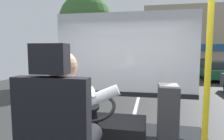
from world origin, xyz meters
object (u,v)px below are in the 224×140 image
handrail_pole (208,74)px  parked_car_white (196,65)px  bus_driver (67,122)px  parked_car_green (215,70)px  steering_console (102,133)px  fare_box (167,123)px  parked_car_blue (189,61)px

handrail_pole → parked_car_white: (3.69, 17.16, -1.16)m
bus_driver → parked_car_green: bus_driver is taller
steering_console → parked_car_green: bearing=67.6°
parked_car_white → fare_box: bearing=-103.3°
bus_driver → steering_console: size_ratio=0.74×
parked_car_white → parked_car_blue: bearing=87.0°
parked_car_green → parked_car_blue: 9.37m
fare_box → parked_car_blue: size_ratio=0.22×
steering_console → parked_car_blue: steering_console is taller
handrail_pole → fare_box: (-0.21, 0.72, -0.67)m
steering_console → parked_car_green: 12.81m
parked_car_blue → handrail_pole: bearing=-100.2°
fare_box → parked_car_green: bearing=71.1°
handrail_pole → parked_car_green: 13.28m
bus_driver → steering_console: bus_driver is taller
parked_car_green → bus_driver: bearing=-110.8°
steering_console → handrail_pole: bearing=-38.8°
parked_car_green → parked_car_blue: size_ratio=1.02×
fare_box → parked_car_white: 16.90m
bus_driver → handrail_pole: size_ratio=0.37×
steering_console → fare_box: 0.83m
handrail_pole → fare_box: handrail_pole is taller
steering_console → parked_car_green: steering_console is taller
fare_box → parked_car_white: size_ratio=0.22×
parked_car_white → handrail_pole: bearing=-102.1°
bus_driver → parked_car_blue: bearing=77.5°
parked_car_white → parked_car_blue: 4.86m
handrail_pole → parked_car_white: 17.59m
bus_driver → parked_car_green: (4.89, 12.89, -0.82)m
parked_car_white → parked_car_green: bearing=-87.6°
parked_car_blue → steering_console: bearing=-103.1°
bus_driver → parked_car_green: bearing=69.2°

